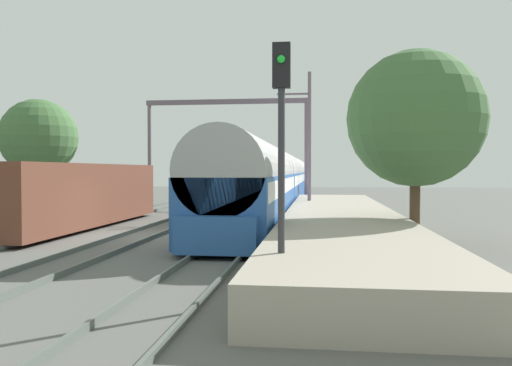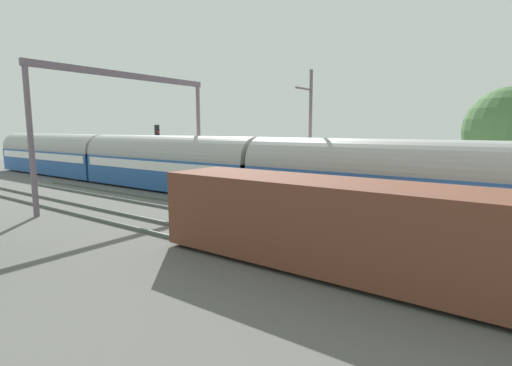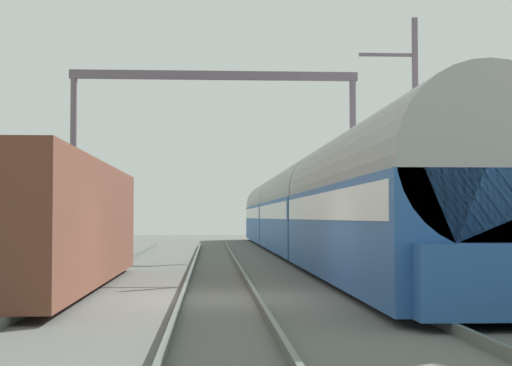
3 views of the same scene
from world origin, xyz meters
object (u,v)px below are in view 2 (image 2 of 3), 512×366
object	(u,v)px
passenger_train	(167,163)
person_crossing	(200,176)
freight_car	(345,226)
catenary_gantry	(130,110)
railway_signal_far	(158,146)

from	to	relation	value
passenger_train	person_crossing	distance (m)	2.59
person_crossing	freight_car	bearing A→B (deg)	18.41
freight_car	person_crossing	size ratio (longest dim) A/B	7.51
person_crossing	catenary_gantry	size ratio (longest dim) A/B	0.14
person_crossing	railway_signal_far	bearing A→B (deg)	-137.50
freight_car	railway_signal_far	xyz separation A→B (m)	(9.78, 20.46, 1.60)
passenger_train	freight_car	distance (m)	18.90
person_crossing	catenary_gantry	bearing A→B (deg)	-48.64
freight_car	catenary_gantry	size ratio (longest dim) A/B	1.06
railway_signal_far	catenary_gantry	xyz separation A→B (m)	(-5.85, -4.59, 2.54)
catenary_gantry	freight_car	bearing A→B (deg)	-103.92
passenger_train	railway_signal_far	xyz separation A→B (m)	(1.92, 3.29, 1.10)
passenger_train	freight_car	size ratio (longest dim) A/B	3.78
passenger_train	person_crossing	bearing A→B (deg)	-58.42
passenger_train	railway_signal_far	size ratio (longest dim) A/B	10.30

